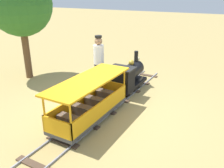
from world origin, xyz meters
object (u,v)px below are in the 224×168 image
object	(u,v)px
conductor_person	(99,58)
oak_tree_near	(20,5)
passenger_car	(90,104)
locomotive	(127,76)

from	to	relation	value
conductor_person	oak_tree_near	size ratio (longest dim) A/B	0.48
passenger_car	conductor_person	bearing A→B (deg)	115.94
locomotive	oak_tree_near	xyz separation A→B (m)	(-3.49, -0.52, 1.90)
conductor_person	passenger_car	bearing A→B (deg)	-64.06
locomotive	passenger_car	size ratio (longest dim) A/B	0.61
locomotive	conductor_person	size ratio (longest dim) A/B	0.89
locomotive	passenger_car	bearing A→B (deg)	-90.00
passenger_car	oak_tree_near	distance (m)	4.25
locomotive	conductor_person	world-z (taller)	conductor_person
oak_tree_near	conductor_person	bearing A→B (deg)	6.29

